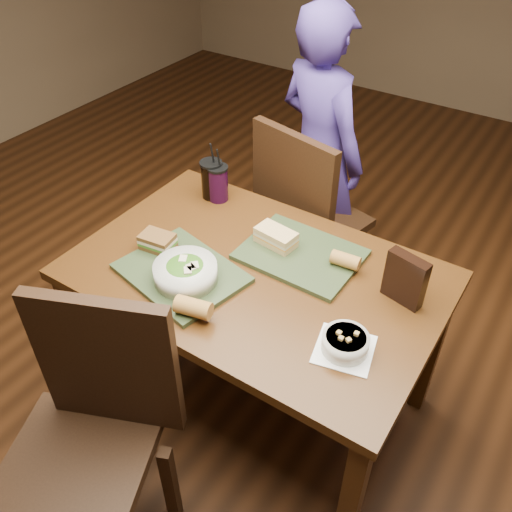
# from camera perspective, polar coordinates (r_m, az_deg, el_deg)

# --- Properties ---
(ground) EXTENTS (6.00, 6.00, 0.00)m
(ground) POSITION_cam_1_polar(r_m,az_deg,el_deg) (2.49, -0.00, -14.75)
(ground) COLOR #381C0B
(ground) RESTS_ON ground
(dining_table) EXTENTS (1.30, 0.85, 0.75)m
(dining_table) POSITION_cam_1_polar(r_m,az_deg,el_deg) (1.99, -0.00, -3.57)
(dining_table) COLOR #44250D
(dining_table) RESTS_ON ground
(chair_near) EXTENTS (0.57, 0.59, 1.01)m
(chair_near) POSITION_cam_1_polar(r_m,az_deg,el_deg) (1.81, -16.80, -16.71)
(chair_near) COLOR black
(chair_near) RESTS_ON ground
(chair_far) EXTENTS (0.53, 0.54, 1.03)m
(chair_far) POSITION_cam_1_polar(r_m,az_deg,el_deg) (2.52, 4.92, 4.29)
(chair_far) COLOR black
(chair_far) RESTS_ON ground
(diner) EXTENTS (0.61, 0.50, 1.45)m
(diner) POSITION_cam_1_polar(r_m,az_deg,el_deg) (2.71, 6.69, 10.62)
(diner) COLOR #402D7B
(diner) RESTS_ON ground
(tray_near) EXTENTS (0.48, 0.40, 0.02)m
(tray_near) POSITION_cam_1_polar(r_m,az_deg,el_deg) (1.93, -7.88, -1.79)
(tray_near) COLOR #2C391F
(tray_near) RESTS_ON dining_table
(tray_far) EXTENTS (0.42, 0.33, 0.02)m
(tray_far) POSITION_cam_1_polar(r_m,az_deg,el_deg) (2.00, 4.72, 0.17)
(tray_far) COLOR #2C391F
(tray_far) RESTS_ON dining_table
(salad_bowl) EXTENTS (0.22, 0.22, 0.07)m
(salad_bowl) POSITION_cam_1_polar(r_m,az_deg,el_deg) (1.86, -7.44, -1.61)
(salad_bowl) COLOR silver
(salad_bowl) RESTS_ON tray_near
(soup_bowl) EXTENTS (0.21, 0.21, 0.07)m
(soup_bowl) POSITION_cam_1_polar(r_m,az_deg,el_deg) (1.67, 9.38, -8.99)
(soup_bowl) COLOR white
(soup_bowl) RESTS_ON dining_table
(sandwich_near) EXTENTS (0.13, 0.10, 0.06)m
(sandwich_near) POSITION_cam_1_polar(r_m,az_deg,el_deg) (2.02, -10.32, 1.52)
(sandwich_near) COLOR #593819
(sandwich_near) RESTS_ON tray_near
(sandwich_far) EXTENTS (0.16, 0.10, 0.06)m
(sandwich_far) POSITION_cam_1_polar(r_m,az_deg,el_deg) (2.01, 2.11, 2.01)
(sandwich_far) COLOR tan
(sandwich_far) RESTS_ON tray_far
(baguette_near) EXTENTS (0.13, 0.09, 0.06)m
(baguette_near) POSITION_cam_1_polar(r_m,az_deg,el_deg) (1.74, -6.62, -5.40)
(baguette_near) COLOR #AD7533
(baguette_near) RESTS_ON tray_near
(baguette_far) EXTENTS (0.11, 0.06, 0.05)m
(baguette_far) POSITION_cam_1_polar(r_m,az_deg,el_deg) (1.94, 9.40, -0.44)
(baguette_far) COLOR #AD7533
(baguette_far) RESTS_ON tray_far
(cup_cola) EXTENTS (0.09, 0.09, 0.25)m
(cup_cola) POSITION_cam_1_polar(r_m,az_deg,el_deg) (2.29, -4.67, 8.06)
(cup_cola) COLOR black
(cup_cola) RESTS_ON dining_table
(cup_berry) EXTENTS (0.09, 0.09, 0.24)m
(cup_berry) POSITION_cam_1_polar(r_m,az_deg,el_deg) (2.27, -4.02, 7.69)
(cup_berry) COLOR black
(cup_berry) RESTS_ON dining_table
(chip_bag) EXTENTS (0.15, 0.07, 0.18)m
(chip_bag) POSITION_cam_1_polar(r_m,az_deg,el_deg) (1.83, 15.44, -2.36)
(chip_bag) COLOR black
(chip_bag) RESTS_ON dining_table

